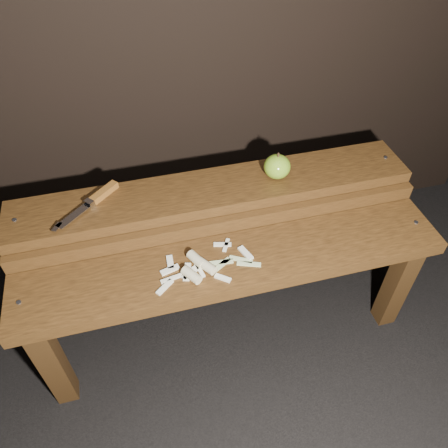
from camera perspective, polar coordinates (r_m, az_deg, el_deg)
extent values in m
plane|color=black|center=(1.56, 0.57, -13.27)|extent=(60.00, 60.00, 0.00)
cube|color=#311D0C|center=(1.37, -21.49, -16.54)|extent=(0.06, 0.06, 0.38)
cube|color=#311D0C|center=(1.54, 21.67, -7.33)|extent=(0.06, 0.06, 0.38)
cube|color=#40260F|center=(1.21, 1.33, -5.24)|extent=(1.20, 0.20, 0.04)
cylinder|color=slate|center=(1.22, -25.23, -9.25)|extent=(0.01, 0.01, 0.00)
cylinder|color=slate|center=(1.41, 23.80, 0.20)|extent=(0.01, 0.01, 0.00)
cube|color=#311D0C|center=(1.52, -21.73, -5.94)|extent=(0.06, 0.06, 0.46)
cube|color=#311D0C|center=(1.67, 16.98, 1.28)|extent=(0.06, 0.06, 0.46)
cube|color=#40260F|center=(1.26, -0.06, -0.17)|extent=(1.20, 0.02, 0.05)
cube|color=#40260F|center=(1.30, -1.23, 4.24)|extent=(1.20, 0.18, 0.04)
cylinder|color=slate|center=(1.31, -25.69, 0.47)|extent=(0.01, 0.01, 0.00)
cylinder|color=slate|center=(1.49, 20.35, 8.16)|extent=(0.01, 0.01, 0.00)
ellipsoid|color=olive|center=(1.31, 6.95, 7.46)|extent=(0.08, 0.08, 0.07)
cylinder|color=#382314|center=(1.29, 7.11, 8.94)|extent=(0.01, 0.01, 0.01)
cube|color=brown|center=(1.30, -15.39, 3.99)|extent=(0.09, 0.08, 0.02)
cube|color=silver|center=(1.28, -17.14, 2.56)|extent=(0.03, 0.03, 0.02)
cube|color=silver|center=(1.25, -19.10, 0.96)|extent=(0.09, 0.09, 0.00)
cube|color=silver|center=(1.24, -20.99, -0.38)|extent=(0.03, 0.04, 0.00)
cube|color=beige|center=(1.23, -0.21, -2.69)|extent=(0.05, 0.03, 0.01)
cube|color=beige|center=(1.21, 2.83, -3.81)|extent=(0.03, 0.06, 0.01)
cube|color=beige|center=(1.23, 0.29, -2.77)|extent=(0.03, 0.05, 0.01)
cube|color=beige|center=(1.17, -4.84, -6.24)|extent=(0.03, 0.06, 0.01)
cube|color=beige|center=(1.16, -6.89, -7.09)|extent=(0.06, 0.02, 0.01)
cube|color=beige|center=(1.19, -7.05, -4.97)|extent=(0.02, 0.05, 0.01)
cube|color=beige|center=(1.18, -7.08, -5.97)|extent=(0.05, 0.03, 0.01)
cube|color=beige|center=(1.17, -4.36, -6.31)|extent=(0.06, 0.05, 0.01)
cube|color=beige|center=(1.15, -0.15, -7.07)|extent=(0.04, 0.04, 0.01)
cube|color=beige|center=(1.17, -3.23, -5.95)|extent=(0.02, 0.06, 0.01)
cube|color=beige|center=(1.14, -7.75, -8.16)|extent=(0.05, 0.05, 0.01)
cylinder|color=#C9BB8C|center=(1.15, -4.26, -6.67)|extent=(0.05, 0.06, 0.03)
cylinder|color=#C9BB8C|center=(1.16, -2.31, -5.51)|extent=(0.05, 0.06, 0.03)
cylinder|color=#C9BB8C|center=(1.18, -3.62, -4.62)|extent=(0.05, 0.06, 0.03)
cube|color=#BCC988|center=(1.19, -0.35, -5.02)|extent=(0.07, 0.02, 0.00)
cube|color=#BCC988|center=(1.19, 2.19, -4.67)|extent=(0.06, 0.04, 0.00)
cube|color=#BCC988|center=(1.18, -0.37, -5.38)|extent=(0.06, 0.05, 0.00)
cube|color=#BCC988|center=(1.18, 3.27, -5.24)|extent=(0.07, 0.04, 0.00)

